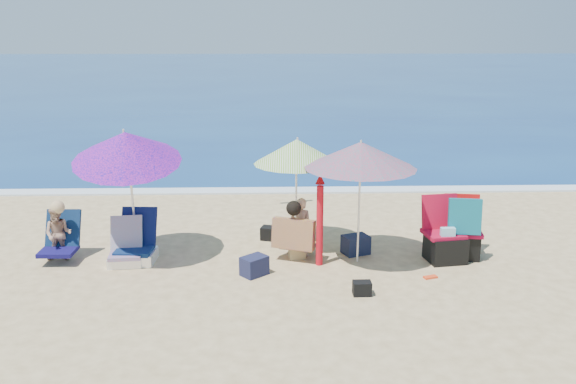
{
  "coord_description": "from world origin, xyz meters",
  "views": [
    {
      "loc": [
        -0.57,
        -8.14,
        3.59
      ],
      "look_at": [
        -0.3,
        1.0,
        1.1
      ],
      "focal_mm": 37.34,
      "sensor_mm": 36.0,
      "label": 1
    }
  ],
  "objects_px": {
    "umbrella_turquoise": "(361,155)",
    "person_left": "(59,233)",
    "chair_navy": "(137,248)",
    "camp_chair_right": "(461,235)",
    "person_center": "(298,229)",
    "chair_rainbow": "(126,252)",
    "camp_chair_left": "(444,242)",
    "furled_umbrella": "(320,217)",
    "umbrella_striped": "(297,152)",
    "umbrella_blue": "(126,147)"
  },
  "relations": [
    {
      "from": "camp_chair_right",
      "to": "camp_chair_left",
      "type": "bearing_deg",
      "value": -159.22
    },
    {
      "from": "umbrella_turquoise",
      "to": "camp_chair_left",
      "type": "bearing_deg",
      "value": 2.37
    },
    {
      "from": "chair_navy",
      "to": "chair_rainbow",
      "type": "relative_size",
      "value": 1.14
    },
    {
      "from": "umbrella_striped",
      "to": "umbrella_blue",
      "type": "height_order",
      "value": "umbrella_blue"
    },
    {
      "from": "umbrella_striped",
      "to": "camp_chair_right",
      "type": "bearing_deg",
      "value": -11.46
    },
    {
      "from": "umbrella_striped",
      "to": "chair_rainbow",
      "type": "height_order",
      "value": "umbrella_striped"
    },
    {
      "from": "chair_navy",
      "to": "camp_chair_left",
      "type": "xyz_separation_m",
      "value": [
        4.92,
        -0.12,
        0.09
      ]
    },
    {
      "from": "furled_umbrella",
      "to": "camp_chair_left",
      "type": "height_order",
      "value": "furled_umbrella"
    },
    {
      "from": "camp_chair_right",
      "to": "person_center",
      "type": "height_order",
      "value": "camp_chair_right"
    },
    {
      "from": "person_center",
      "to": "camp_chair_left",
      "type": "bearing_deg",
      "value": -4.18
    },
    {
      "from": "umbrella_striped",
      "to": "chair_rainbow",
      "type": "distance_m",
      "value": 3.17
    },
    {
      "from": "umbrella_turquoise",
      "to": "person_left",
      "type": "height_order",
      "value": "umbrella_turquoise"
    },
    {
      "from": "camp_chair_left",
      "to": "person_center",
      "type": "relative_size",
      "value": 1.04
    },
    {
      "from": "umbrella_blue",
      "to": "camp_chair_right",
      "type": "height_order",
      "value": "umbrella_blue"
    },
    {
      "from": "umbrella_turquoise",
      "to": "camp_chair_right",
      "type": "bearing_deg",
      "value": 5.79
    },
    {
      "from": "chair_rainbow",
      "to": "camp_chair_right",
      "type": "distance_m",
      "value": 5.38
    },
    {
      "from": "umbrella_striped",
      "to": "camp_chair_right",
      "type": "xyz_separation_m",
      "value": [
        2.64,
        -0.54,
        -1.28
      ]
    },
    {
      "from": "chair_rainbow",
      "to": "camp_chair_left",
      "type": "distance_m",
      "value": 5.07
    },
    {
      "from": "umbrella_blue",
      "to": "camp_chair_left",
      "type": "xyz_separation_m",
      "value": [
        4.97,
        -0.09,
        -1.56
      ]
    },
    {
      "from": "chair_navy",
      "to": "person_left",
      "type": "height_order",
      "value": "person_left"
    },
    {
      "from": "umbrella_turquoise",
      "to": "chair_rainbow",
      "type": "bearing_deg",
      "value": 178.92
    },
    {
      "from": "person_left",
      "to": "chair_navy",
      "type": "bearing_deg",
      "value": -2.26
    },
    {
      "from": "umbrella_turquoise",
      "to": "furled_umbrella",
      "type": "height_order",
      "value": "umbrella_turquoise"
    },
    {
      "from": "umbrella_turquoise",
      "to": "camp_chair_right",
      "type": "distance_m",
      "value": 2.19
    },
    {
      "from": "umbrella_blue",
      "to": "person_left",
      "type": "bearing_deg",
      "value": 175.88
    },
    {
      "from": "chair_rainbow",
      "to": "camp_chair_right",
      "type": "bearing_deg",
      "value": 1.1
    },
    {
      "from": "furled_umbrella",
      "to": "person_left",
      "type": "relative_size",
      "value": 1.43
    },
    {
      "from": "chair_navy",
      "to": "camp_chair_right",
      "type": "bearing_deg",
      "value": -0.1
    },
    {
      "from": "furled_umbrella",
      "to": "person_center",
      "type": "xyz_separation_m",
      "value": [
        -0.33,
        0.27,
        -0.3
      ]
    },
    {
      "from": "chair_navy",
      "to": "person_center",
      "type": "relative_size",
      "value": 0.81
    },
    {
      "from": "furled_umbrella",
      "to": "chair_navy",
      "type": "bearing_deg",
      "value": 175.68
    },
    {
      "from": "person_center",
      "to": "person_left",
      "type": "xyz_separation_m",
      "value": [
        -3.81,
        0.0,
        -0.03
      ]
    },
    {
      "from": "chair_navy",
      "to": "person_left",
      "type": "bearing_deg",
      "value": 177.74
    },
    {
      "from": "umbrella_turquoise",
      "to": "person_left",
      "type": "xyz_separation_m",
      "value": [
        -4.75,
        0.23,
        -1.29
      ]
    },
    {
      "from": "umbrella_blue",
      "to": "umbrella_striped",
      "type": "bearing_deg",
      "value": 12.08
    },
    {
      "from": "chair_navy",
      "to": "person_left",
      "type": "relative_size",
      "value": 0.81
    },
    {
      "from": "person_left",
      "to": "chair_rainbow",
      "type": "bearing_deg",
      "value": -8.5
    },
    {
      "from": "umbrella_blue",
      "to": "chair_navy",
      "type": "relative_size",
      "value": 2.83
    },
    {
      "from": "person_left",
      "to": "camp_chair_right",
      "type": "bearing_deg",
      "value": -0.51
    },
    {
      "from": "umbrella_striped",
      "to": "umbrella_blue",
      "type": "relative_size",
      "value": 0.83
    },
    {
      "from": "chair_rainbow",
      "to": "person_left",
      "type": "relative_size",
      "value": 0.71
    },
    {
      "from": "umbrella_blue",
      "to": "camp_chair_right",
      "type": "distance_m",
      "value": 5.48
    },
    {
      "from": "furled_umbrella",
      "to": "chair_navy",
      "type": "height_order",
      "value": "furled_umbrella"
    },
    {
      "from": "umbrella_striped",
      "to": "camp_chair_right",
      "type": "distance_m",
      "value": 2.98
    },
    {
      "from": "umbrella_turquoise",
      "to": "chair_navy",
      "type": "height_order",
      "value": "umbrella_turquoise"
    },
    {
      "from": "chair_rainbow",
      "to": "umbrella_turquoise",
      "type": "bearing_deg",
      "value": -1.08
    },
    {
      "from": "umbrella_striped",
      "to": "umbrella_blue",
      "type": "xyz_separation_m",
      "value": [
        -2.63,
        -0.56,
        0.2
      ]
    },
    {
      "from": "umbrella_striped",
      "to": "camp_chair_left",
      "type": "bearing_deg",
      "value": -15.54
    },
    {
      "from": "chair_navy",
      "to": "person_left",
      "type": "xyz_separation_m",
      "value": [
        -1.23,
        0.05,
        0.24
      ]
    },
    {
      "from": "person_center",
      "to": "person_left",
      "type": "bearing_deg",
      "value": 179.98
    }
  ]
}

